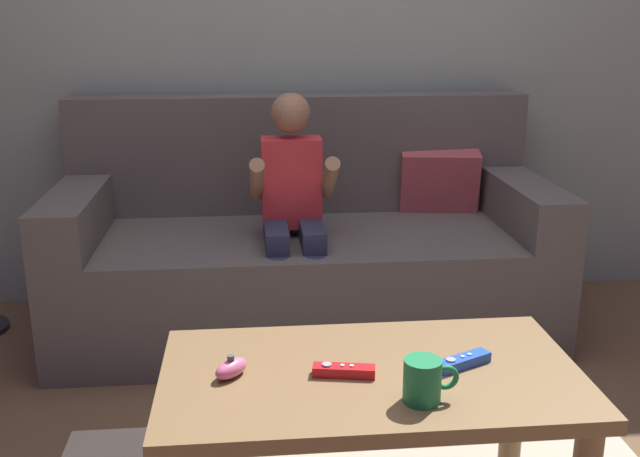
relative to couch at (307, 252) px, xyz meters
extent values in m
cube|color=gray|center=(0.07, 0.39, 0.94)|extent=(4.89, 0.05, 2.50)
cube|color=#56514C|center=(-0.01, -0.06, -0.10)|extent=(1.88, 0.80, 0.42)
cube|color=#56514C|center=(-0.01, 0.26, 0.35)|extent=(1.88, 0.16, 0.48)
cube|color=#56514C|center=(-0.86, -0.06, 0.20)|extent=(0.18, 0.80, 0.19)
cube|color=#56514C|center=(0.85, -0.06, 0.20)|extent=(0.18, 0.80, 0.19)
cube|color=#B24C51|center=(0.57, 0.18, 0.24)|extent=(0.34, 0.21, 0.28)
cylinder|color=#282D47|center=(-0.13, -0.37, -0.10)|extent=(0.07, 0.07, 0.42)
cylinder|color=#282D47|center=(0.00, -0.37, -0.10)|extent=(0.07, 0.07, 0.42)
cube|color=#282D47|center=(-0.13, -0.24, 0.14)|extent=(0.08, 0.27, 0.08)
cube|color=#282D47|center=(0.00, -0.24, 0.14)|extent=(0.08, 0.27, 0.08)
cube|color=red|center=(-0.06, -0.10, 0.31)|extent=(0.22, 0.13, 0.33)
cylinder|color=#936B4C|center=(-0.19, -0.22, 0.35)|extent=(0.05, 0.24, 0.19)
cylinder|color=#936B4C|center=(0.07, -0.22, 0.35)|extent=(0.05, 0.24, 0.19)
sphere|color=#936B4C|center=(-0.06, -0.10, 0.57)|extent=(0.14, 0.14, 0.14)
cube|color=brown|center=(0.05, -1.28, 0.12)|extent=(0.96, 0.53, 0.04)
cylinder|color=brown|center=(-0.38, -1.07, -0.10)|extent=(0.06, 0.06, 0.41)
cylinder|color=brown|center=(0.47, -1.07, -0.10)|extent=(0.06, 0.06, 0.41)
cube|color=red|center=(-0.02, -1.30, 0.15)|extent=(0.14, 0.06, 0.02)
cylinder|color=#99999E|center=(-0.06, -1.30, 0.16)|extent=(0.02, 0.02, 0.00)
cylinder|color=silver|center=(-0.02, -1.30, 0.16)|extent=(0.01, 0.01, 0.00)
cylinder|color=silver|center=(0.00, -1.31, 0.16)|extent=(0.01, 0.01, 0.00)
ellipsoid|color=pink|center=(-0.27, -1.28, 0.16)|extent=(0.09, 0.10, 0.04)
cylinder|color=#4C4C51|center=(-0.27, -1.28, 0.18)|extent=(0.02, 0.02, 0.01)
cube|color=blue|center=(0.26, -1.28, 0.15)|extent=(0.14, 0.09, 0.02)
cylinder|color=#99999E|center=(0.23, -1.30, 0.16)|extent=(0.02, 0.02, 0.00)
cylinder|color=silver|center=(0.26, -1.29, 0.16)|extent=(0.01, 0.01, 0.00)
cylinder|color=silver|center=(0.28, -1.28, 0.16)|extent=(0.01, 0.01, 0.00)
cylinder|color=#1E7F47|center=(0.13, -1.43, 0.19)|extent=(0.08, 0.08, 0.09)
torus|color=#1E7F47|center=(0.18, -1.43, 0.19)|extent=(0.06, 0.01, 0.06)
camera|label=1|loc=(-0.22, -2.78, 0.93)|focal=41.40mm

